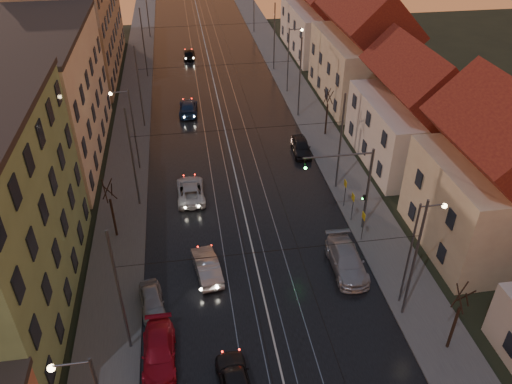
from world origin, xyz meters
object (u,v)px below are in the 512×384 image
street_lamp_2 (130,122)px  driving_car_3 (188,107)px  parked_right_2 (301,147)px  driving_car_1 (207,266)px  traffic_light_mast (356,181)px  driving_car_0 (235,382)px  street_lamp_3 (291,54)px  parked_right_1 (347,260)px  driving_car_4 (189,54)px  parked_left_3 (152,301)px  street_lamp_1 (416,245)px  driving_car_2 (190,190)px  parked_left_2 (159,351)px

street_lamp_2 → driving_car_3: 13.57m
parked_right_2 → driving_car_1: bearing=-120.4°
traffic_light_mast → driving_car_0: traffic_light_mast is taller
street_lamp_3 → parked_right_1: bearing=-95.0°
driving_car_4 → parked_left_3: (-4.58, -48.63, -0.03)m
street_lamp_3 → driving_car_3: street_lamp_3 is taller
street_lamp_1 → parked_right_1: 6.18m
street_lamp_2 → driving_car_1: size_ratio=1.80×
street_lamp_3 → driving_car_1: bearing=-112.1°
parked_right_2 → street_lamp_1: bearing=-81.0°
street_lamp_2 → driving_car_0: bearing=-75.6°
driving_car_4 → street_lamp_3: bearing=132.8°
street_lamp_2 → parked_right_2: (16.07, 0.64, -4.17)m
driving_car_2 → parked_right_1: 15.14m
parked_left_3 → parked_right_1: parked_right_1 is taller
driving_car_4 → street_lamp_2: bearing=82.0°
street_lamp_3 → parked_left_2: bearing=-112.7°
driving_car_4 → parked_left_2: size_ratio=0.84×
street_lamp_3 → driving_car_2: 25.62m
driving_car_0 → driving_car_4: (-0.04, 55.53, -0.07)m
driving_car_1 → parked_left_2: bearing=56.3°
driving_car_1 → driving_car_3: 27.04m
street_lamp_2 → parked_left_2: (2.24, -22.12, -4.20)m
traffic_light_mast → parked_left_3: traffic_light_mast is taller
driving_car_0 → driving_car_1: (-0.85, 9.59, -0.01)m
traffic_light_mast → driving_car_1: traffic_light_mast is taller
parked_right_2 → parked_right_1: bearing=-89.2°
traffic_light_mast → driving_car_1: 12.64m
driving_car_3 → driving_car_4: 18.93m
driving_car_0 → parked_left_3: 8.30m
street_lamp_3 → parked_left_2: size_ratio=1.70×
driving_car_2 → driving_car_3: driving_car_3 is taller
street_lamp_1 → driving_car_4: street_lamp_1 is taller
traffic_light_mast → parked_right_2: bearing=94.6°
driving_car_1 → street_lamp_1: bearing=151.7°
parked_left_3 → parked_right_1: size_ratio=0.69×
driving_car_4 → parked_left_3: 48.85m
driving_car_1 → driving_car_4: (0.81, 45.94, -0.06)m
street_lamp_3 → parked_right_2: 16.06m
street_lamp_3 → driving_car_3: bearing=-161.6°
parked_left_2 → parked_right_1: size_ratio=0.88×
street_lamp_2 → driving_car_0: size_ratio=1.83×
traffic_light_mast → driving_car_3: (-11.69, 23.73, -3.88)m
driving_car_2 → street_lamp_3: bearing=-122.4°
driving_car_0 → driving_car_1: driving_car_0 is taller
driving_car_0 → driving_car_4: size_ratio=1.11×
driving_car_0 → parked_right_2: driving_car_0 is taller
street_lamp_3 → driving_car_3: (-12.80, -4.27, -4.17)m
parked_right_2 → street_lamp_3: bearing=85.2°
driving_car_2 → traffic_light_mast: bearing=151.4°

